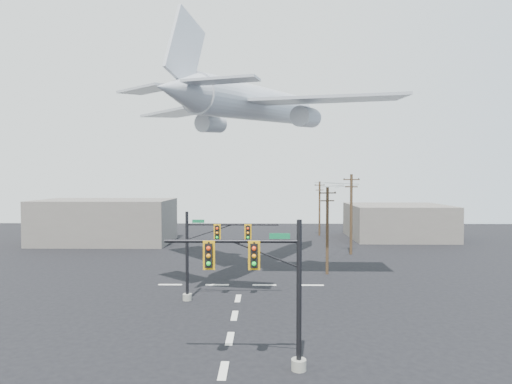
{
  "coord_description": "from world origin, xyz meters",
  "views": [
    {
      "loc": [
        1.85,
        -23.79,
        9.13
      ],
      "look_at": [
        1.4,
        5.0,
        8.12
      ],
      "focal_mm": 30.0,
      "sensor_mm": 36.0,
      "label": 1
    }
  ],
  "objects_px": {
    "utility_pole_a": "(327,229)",
    "utility_pole_b": "(351,213)",
    "utility_pole_c": "(320,207)",
    "signal_mast_far": "(207,252)",
    "airliner": "(257,104)",
    "signal_mast_near": "(270,290)"
  },
  "relations": [
    {
      "from": "signal_mast_far",
      "to": "airliner",
      "type": "relative_size",
      "value": 0.26
    },
    {
      "from": "utility_pole_b",
      "to": "utility_pole_c",
      "type": "relative_size",
      "value": 1.12
    },
    {
      "from": "signal_mast_near",
      "to": "signal_mast_far",
      "type": "height_order",
      "value": "signal_mast_near"
    },
    {
      "from": "utility_pole_c",
      "to": "utility_pole_b",
      "type": "bearing_deg",
      "value": -105.88
    },
    {
      "from": "signal_mast_near",
      "to": "utility_pole_b",
      "type": "distance_m",
      "value": 32.08
    },
    {
      "from": "utility_pole_b",
      "to": "airliner",
      "type": "relative_size",
      "value": 0.35
    },
    {
      "from": "signal_mast_near",
      "to": "signal_mast_far",
      "type": "distance_m",
      "value": 12.2
    },
    {
      "from": "utility_pole_a",
      "to": "utility_pole_b",
      "type": "bearing_deg",
      "value": 60.62
    },
    {
      "from": "signal_mast_far",
      "to": "utility_pole_a",
      "type": "height_order",
      "value": "utility_pole_a"
    },
    {
      "from": "signal_mast_near",
      "to": "signal_mast_far",
      "type": "relative_size",
      "value": 1.01
    },
    {
      "from": "airliner",
      "to": "utility_pole_b",
      "type": "bearing_deg",
      "value": -19.86
    },
    {
      "from": "utility_pole_a",
      "to": "signal_mast_near",
      "type": "bearing_deg",
      "value": -112.39
    },
    {
      "from": "signal_mast_near",
      "to": "utility_pole_b",
      "type": "relative_size",
      "value": 0.75
    },
    {
      "from": "utility_pole_a",
      "to": "airliner",
      "type": "xyz_separation_m",
      "value": [
        -6.55,
        -0.15,
        11.58
      ]
    },
    {
      "from": "signal_mast_near",
      "to": "utility_pole_a",
      "type": "relative_size",
      "value": 0.87
    },
    {
      "from": "signal_mast_near",
      "to": "utility_pole_b",
      "type": "bearing_deg",
      "value": 71.68
    },
    {
      "from": "utility_pole_c",
      "to": "signal_mast_far",
      "type": "bearing_deg",
      "value": -131.4
    },
    {
      "from": "signal_mast_near",
      "to": "airliner",
      "type": "relative_size",
      "value": 0.26
    },
    {
      "from": "utility_pole_a",
      "to": "airliner",
      "type": "bearing_deg",
      "value": 174.84
    },
    {
      "from": "utility_pole_a",
      "to": "airliner",
      "type": "relative_size",
      "value": 0.3
    },
    {
      "from": "signal_mast_far",
      "to": "utility_pole_a",
      "type": "xyz_separation_m",
      "value": [
        10.15,
        8.73,
        0.71
      ]
    },
    {
      "from": "utility_pole_b",
      "to": "signal_mast_far",
      "type": "bearing_deg",
      "value": -124.45
    }
  ]
}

